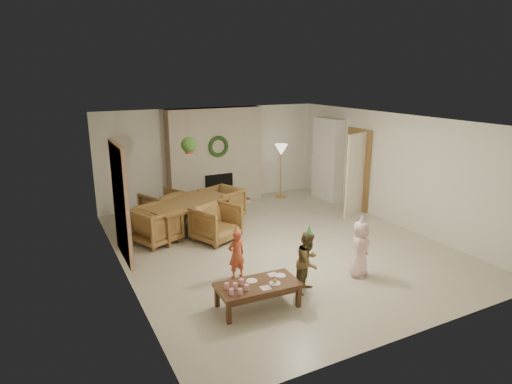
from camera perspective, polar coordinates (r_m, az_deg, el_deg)
floor at (r=8.81m, az=2.95°, el=-6.98°), size 7.00×7.00×0.00m
ceiling at (r=8.18m, az=3.19°, el=9.41°), size 7.00×7.00×0.00m
wall_back at (r=11.50m, az=-5.74°, el=4.82°), size 7.00×0.00×7.00m
wall_front at (r=5.81m, az=20.76°, el=-6.90°), size 7.00×0.00×7.00m
wall_left at (r=7.42m, az=-17.42°, el=-1.79°), size 0.00×7.00×7.00m
wall_right at (r=10.21m, az=17.80°, el=2.80°), size 0.00×7.00×7.00m
fireplace_mass at (r=11.31m, az=-5.37°, el=4.66°), size 2.50×0.40×2.50m
fireplace_hearth at (r=11.28m, az=-4.55°, el=-1.58°), size 1.60×0.30×0.12m
fireplace_firebox at (r=11.33m, az=-4.93°, el=0.53°), size 0.75×0.12×0.75m
fireplace_wreath at (r=11.05m, az=-4.96°, el=5.99°), size 0.54×0.10×0.54m
floor_lamp_base at (r=12.11m, az=3.24°, el=-0.58°), size 0.28×0.28×0.03m
floor_lamp_post at (r=11.94m, az=3.29°, el=2.54°), size 0.03×0.03×1.34m
floor_lamp_shade at (r=11.81m, az=3.33°, el=5.59°), size 0.36×0.36×0.30m
bookshelf_carcass at (r=11.85m, az=9.39°, el=4.27°), size 0.30×1.00×2.20m
bookshelf_shelf_a at (r=11.98m, az=9.18°, el=1.22°), size 0.30×0.92×0.03m
bookshelf_shelf_b at (r=11.89m, az=9.26°, el=3.08°), size 0.30×0.92×0.03m
bookshelf_shelf_c at (r=11.81m, az=9.35°, el=4.98°), size 0.30×0.92×0.03m
bookshelf_shelf_d at (r=11.74m, az=9.43°, el=6.90°), size 0.30×0.92×0.03m
books_row_lower at (r=11.82m, az=9.56°, el=1.70°), size 0.20×0.40×0.24m
books_row_mid at (r=11.89m, az=9.07°, el=3.78°), size 0.20×0.44×0.24m
books_row_upper at (r=11.69m, az=9.59°, el=5.51°), size 0.20×0.36×0.22m
door_frame at (r=11.10m, az=13.23°, el=2.89°), size 0.05×0.86×2.04m
door_leaf at (r=10.58m, az=12.97°, el=2.18°), size 0.77×0.32×2.00m
curtain_panel at (r=7.62m, az=-17.39°, el=-1.35°), size 0.06×1.20×2.00m
dining_table at (r=9.53m, az=-8.93°, el=-3.19°), size 2.21×1.76×0.68m
dining_chair_near at (r=8.93m, az=-5.28°, el=-4.12°), size 1.07×1.08×0.75m
dining_chair_far at (r=10.15m, az=-12.15°, el=-1.98°), size 1.07×1.08×0.75m
dining_chair_left at (r=9.01m, az=-12.99°, el=-4.27°), size 1.08×1.07×0.75m
dining_chair_right at (r=10.22m, az=-4.49°, el=-1.55°), size 1.08×1.07×0.75m
hanging_plant_cord at (r=9.06m, az=-8.92°, el=7.61°), size 0.01×0.01×0.70m
hanging_plant_pot at (r=9.11m, az=-8.82°, el=5.43°), size 0.16×0.16×0.12m
hanging_plant_foliage at (r=9.09m, az=-8.85°, el=6.18°), size 0.32×0.32×0.32m
coffee_table_top at (r=6.50m, az=0.23°, el=-12.19°), size 1.24×0.67×0.06m
coffee_table_apron at (r=6.53m, az=0.23°, el=-12.70°), size 1.15×0.57×0.07m
coffee_leg_fl at (r=6.21m, az=-3.61°, el=-15.64°), size 0.07×0.07×0.32m
coffee_leg_fr at (r=6.61m, az=5.62°, el=-13.57°), size 0.07×0.07×0.32m
coffee_leg_bl at (r=6.61m, az=-5.17°, el=-13.58°), size 0.07×0.07×0.32m
coffee_leg_br at (r=7.00m, az=3.58°, el=-11.81°), size 0.07×0.07×0.32m
cup_a at (r=6.19m, az=-3.26°, el=-12.97°), size 0.07×0.07×0.08m
cup_b at (r=6.35m, az=-3.88°, el=-12.23°), size 0.07×0.07×0.08m
cup_c at (r=6.19m, az=-2.11°, el=-12.97°), size 0.07×0.07×0.08m
cup_d at (r=6.34m, az=-2.76°, el=-12.23°), size 0.07×0.07×0.08m
cup_e at (r=6.29m, az=-1.24°, el=-12.45°), size 0.07×0.07×0.08m
cup_f at (r=6.45m, az=-1.90°, el=-11.73°), size 0.07×0.07×0.08m
plate_a at (r=6.56m, az=-0.56°, el=-11.61°), size 0.18×0.18×0.01m
plate_b at (r=6.50m, az=2.50°, el=-11.89°), size 0.18×0.18×0.01m
plate_c at (r=6.72m, az=3.22°, el=-10.92°), size 0.18×0.18×0.01m
food_scoop at (r=6.48m, az=2.50°, el=-11.61°), size 0.07×0.07×0.07m
napkin_left at (r=6.36m, az=1.26°, el=-12.51°), size 0.15×0.15×0.01m
napkin_right at (r=6.74m, az=2.21°, el=-10.82°), size 0.15×0.15×0.01m
child_red at (r=7.31m, az=-2.59°, el=-8.23°), size 0.33×0.24×0.85m
party_hat_red at (r=7.14m, az=-2.63°, el=-4.85°), size 0.14×0.14×0.16m
child_plaid at (r=6.92m, az=6.87°, el=-9.11°), size 0.60×0.57×0.99m
party_hat_plaid at (r=6.72m, az=7.01°, el=-4.99°), size 0.14×0.14×0.16m
child_pink at (r=7.57m, az=13.54°, el=-7.28°), size 0.57×0.52×0.98m
party_hat_pink at (r=7.39m, az=13.79°, el=-3.50°), size 0.17×0.17×0.18m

